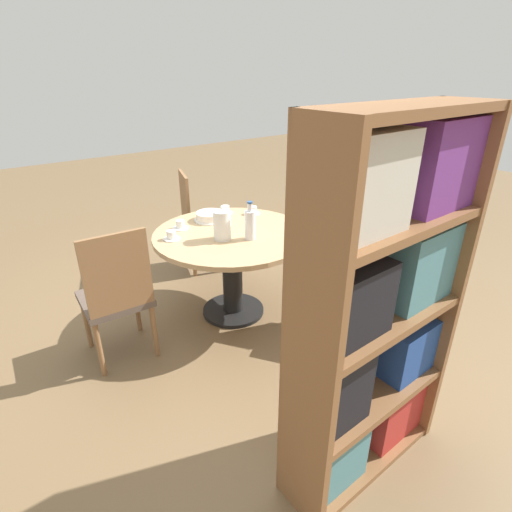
% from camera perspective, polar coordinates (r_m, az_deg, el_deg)
% --- Properties ---
extents(ground_plane, '(14.00, 14.00, 0.00)m').
position_cam_1_polar(ground_plane, '(3.32, -3.24, -7.91)').
color(ground_plane, brown).
extents(dining_table, '(1.17, 1.17, 0.70)m').
position_cam_1_polar(dining_table, '(3.05, -3.49, 0.64)').
color(dining_table, black).
rests_on(dining_table, ground_plane).
extents(chair_a, '(0.54, 0.54, 0.95)m').
position_cam_1_polar(chair_a, '(3.88, -8.03, 5.15)').
color(chair_a, olive).
rests_on(chair_a, ground_plane).
extents(chair_b, '(0.45, 0.45, 0.95)m').
position_cam_1_polar(chair_b, '(2.73, -19.31, -5.16)').
color(chair_b, olive).
rests_on(chair_b, ground_plane).
extents(chair_c, '(0.58, 0.58, 0.95)m').
position_cam_1_polar(chair_c, '(2.95, 13.56, -1.98)').
color(chair_c, olive).
rests_on(chair_c, ground_plane).
extents(bookshelf, '(0.87, 0.28, 1.71)m').
position_cam_1_polar(bookshelf, '(1.80, 16.76, -8.16)').
color(bookshelf, brown).
rests_on(bookshelf, ground_plane).
extents(coffee_pot, '(0.13, 0.13, 0.25)m').
position_cam_1_polar(coffee_pot, '(2.83, -4.87, 4.55)').
color(coffee_pot, white).
rests_on(coffee_pot, dining_table).
extents(water_bottle, '(0.08, 0.08, 0.28)m').
position_cam_1_polar(water_bottle, '(2.83, -0.86, 4.60)').
color(water_bottle, silver).
rests_on(water_bottle, dining_table).
extents(cake_main, '(0.25, 0.25, 0.07)m').
position_cam_1_polar(cake_main, '(3.24, -6.58, 5.63)').
color(cake_main, white).
rests_on(cake_main, dining_table).
extents(cup_a, '(0.12, 0.12, 0.07)m').
position_cam_1_polar(cup_a, '(3.37, -0.46, 6.46)').
color(cup_a, white).
rests_on(cup_a, dining_table).
extents(cup_b, '(0.12, 0.12, 0.07)m').
position_cam_1_polar(cup_b, '(2.92, -12.00, 2.83)').
color(cup_b, white).
rests_on(cup_b, dining_table).
extents(cup_c, '(0.12, 0.12, 0.07)m').
position_cam_1_polar(cup_c, '(3.39, -4.38, 6.54)').
color(cup_c, white).
rests_on(cup_c, dining_table).
extents(cup_d, '(0.12, 0.12, 0.07)m').
position_cam_1_polar(cup_d, '(3.10, -10.75, 4.34)').
color(cup_d, white).
rests_on(cup_d, dining_table).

